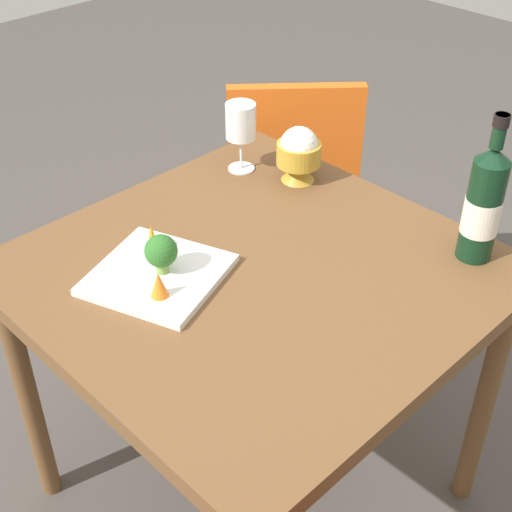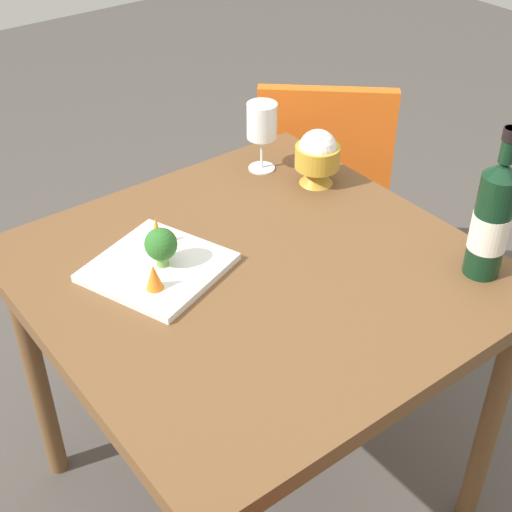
# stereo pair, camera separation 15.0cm
# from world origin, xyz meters

# --- Properties ---
(ground_plane) EXTENTS (8.00, 8.00, 0.00)m
(ground_plane) POSITION_xyz_m (0.00, 0.00, 0.00)
(ground_plane) COLOR #4C4742
(dining_table) EXTENTS (0.90, 0.90, 0.75)m
(dining_table) POSITION_xyz_m (0.00, 0.00, 0.66)
(dining_table) COLOR brown
(dining_table) RESTS_ON ground_plane
(chair_near_window) EXTENTS (0.56, 0.56, 0.85)m
(chair_near_window) POSITION_xyz_m (-0.49, 0.64, 0.53)
(chair_near_window) COLOR orange
(chair_near_window) RESTS_ON ground_plane
(wine_bottle) EXTENTS (0.08, 0.08, 0.33)m
(wine_bottle) POSITION_xyz_m (0.29, 0.36, 0.88)
(wine_bottle) COLOR black
(wine_bottle) RESTS_ON dining_table
(wine_glass) EXTENTS (0.08, 0.08, 0.18)m
(wine_glass) POSITION_xyz_m (-0.33, 0.27, 0.88)
(wine_glass) COLOR white
(wine_glass) RESTS_ON dining_table
(rice_bowl) EXTENTS (0.11, 0.11, 0.14)m
(rice_bowl) POSITION_xyz_m (-0.19, 0.33, 0.82)
(rice_bowl) COLOR gold
(rice_bowl) RESTS_ON dining_table
(serving_plate) EXTENTS (0.32, 0.32, 0.02)m
(serving_plate) POSITION_xyz_m (-0.12, -0.17, 0.76)
(serving_plate) COLOR white
(serving_plate) RESTS_ON dining_table
(broccoli_floret) EXTENTS (0.07, 0.07, 0.09)m
(broccoli_floret) POSITION_xyz_m (-0.11, -0.16, 0.82)
(broccoli_floret) COLOR #729E4C
(broccoli_floret) RESTS_ON serving_plate
(carrot_garnish_left) EXTENTS (0.03, 0.03, 0.07)m
(carrot_garnish_left) POSITION_xyz_m (-0.18, -0.13, 0.80)
(carrot_garnish_left) COLOR orange
(carrot_garnish_left) RESTS_ON serving_plate
(carrot_garnish_right) EXTENTS (0.04, 0.04, 0.06)m
(carrot_garnish_right) POSITION_xyz_m (-0.05, -0.21, 0.79)
(carrot_garnish_right) COLOR orange
(carrot_garnish_right) RESTS_ON serving_plate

